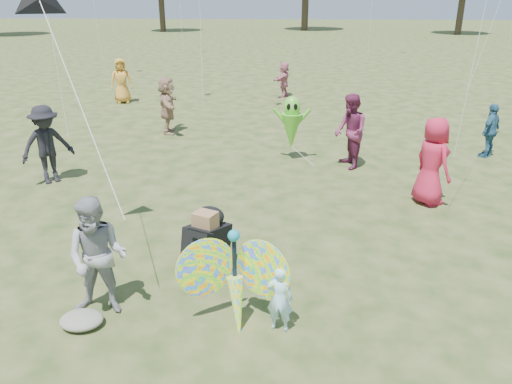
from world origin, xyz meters
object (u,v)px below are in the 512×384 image
butterfly_kite (235,281)px  crowd_d (167,105)px  crowd_j (284,80)px  crowd_g (121,81)px  crowd_c (491,131)px  jogging_stroller (207,237)px  adult_man (98,257)px  child_girl (280,299)px  crowd_a (432,161)px  crowd_b (47,145)px  crowd_e (350,132)px  alien_kite (292,125)px

butterfly_kite → crowd_d: bearing=108.0°
crowd_j → crowd_g: bearing=-54.9°
crowd_c → jogging_stroller: 9.40m
adult_man → crowd_g: crowd_g is taller
child_girl → crowd_j: 16.07m
crowd_a → crowd_d: size_ratio=1.05×
crowd_d → crowd_b: bearing=148.2°
crowd_b → jogging_stroller: crowd_b is taller
crowd_c → crowd_d: 9.54m
crowd_g → butterfly_kite: (6.12, -14.31, -0.21)m
crowd_c → crowd_e: size_ratio=0.78×
crowd_b → alien_kite: 6.07m
adult_man → crowd_a: bearing=37.0°
crowd_c → crowd_g: bearing=-73.8°
jogging_stroller → alien_kite: size_ratio=0.66×
crowd_a → child_girl: bearing=119.5°
crowd_j → alien_kite: (0.31, -8.73, 0.22)m
child_girl → crowd_b: bearing=-34.0°
crowd_c → alien_kite: (-5.41, -0.65, 0.23)m
crowd_c → jogging_stroller: bearing=-2.2°
adult_man → crowd_c: size_ratio=1.17×
crowd_j → jogging_stroller: bearing=16.9°
adult_man → butterfly_kite: 1.93m
crowd_g → crowd_d: bearing=-78.2°
crowd_c → crowd_e: (-3.92, -1.14, 0.21)m
crowd_d → butterfly_kite: size_ratio=1.03×
child_girl → adult_man: bearing=3.7°
crowd_a → alien_kite: (-2.95, 2.75, 0.03)m
child_girl → crowd_e: crowd_e is taller
crowd_e → crowd_g: 11.28m
crowd_c → crowd_d: crowd_d is taller
adult_man → crowd_d: size_ratio=0.98×
crowd_e → crowd_j: crowd_e is taller
adult_man → crowd_d: 9.72m
crowd_a → butterfly_kite: crowd_a is taller
butterfly_kite → crowd_g: bearing=113.1°
jogging_stroller → alien_kite: 6.04m
crowd_a → butterfly_kite: bearing=114.2°
child_girl → crowd_e: size_ratio=0.51×
crowd_b → jogging_stroller: size_ratio=1.62×
crowd_d → crowd_a: bearing=-138.3°
crowd_g → jogging_stroller: 14.09m
jogging_stroller → butterfly_kite: 1.49m
crowd_g → alien_kite: bearing=-67.1°
crowd_g → jogging_stroller: bearing=-88.2°
crowd_j → crowd_c: bearing=56.2°
crowd_b → crowd_e: 7.37m
crowd_b → crowd_e: (7.21, 1.55, 0.02)m
crowd_a → crowd_e: bearing=6.6°
child_girl → crowd_j: bearing=-79.9°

